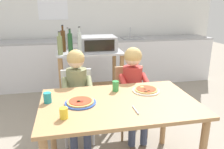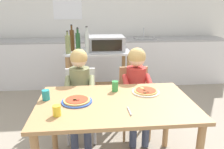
# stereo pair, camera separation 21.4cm
# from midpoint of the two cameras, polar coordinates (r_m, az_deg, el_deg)

# --- Properties ---
(ground_plane) EXTENTS (11.76, 11.76, 0.00)m
(ground_plane) POSITION_cam_midpoint_polar(r_m,az_deg,el_deg) (3.28, 0.39, -10.29)
(ground_plane) COLOR gray
(back_wall_tiled) EXTENTS (5.54, 0.13, 2.70)m
(back_wall_tiled) POSITION_cam_midpoint_polar(r_m,az_deg,el_deg) (4.73, -1.97, 15.24)
(back_wall_tiled) COLOR white
(back_wall_tiled) RESTS_ON ground
(kitchen_counter) EXTENTS (4.99, 0.60, 1.09)m
(kitchen_counter) POSITION_cam_midpoint_polar(r_m,az_deg,el_deg) (4.45, -1.47, 3.32)
(kitchen_counter) COLOR silver
(kitchen_counter) RESTS_ON ground
(kitchen_island_cart) EXTENTS (0.91, 0.58, 0.90)m
(kitchen_island_cart) POSITION_cam_midpoint_polar(r_m,az_deg,el_deg) (3.30, -1.72, 0.96)
(kitchen_island_cart) COLOR #B7BABF
(kitchen_island_cart) RESTS_ON ground
(toaster_oven) EXTENTS (0.51, 0.41, 0.20)m
(toaster_oven) POSITION_cam_midpoint_polar(r_m,az_deg,el_deg) (3.23, 0.35, 8.02)
(toaster_oven) COLOR #999BA0
(toaster_oven) RESTS_ON kitchen_island_cart
(bottle_clear_vinegar) EXTENTS (0.06, 0.06, 0.37)m
(bottle_clear_vinegar) POSITION_cam_midpoint_polar(r_m,az_deg,el_deg) (3.20, -8.29, 8.74)
(bottle_clear_vinegar) COLOR #4C2D14
(bottle_clear_vinegar) RESTS_ON kitchen_island_cart
(bottle_slim_sauce) EXTENTS (0.06, 0.06, 0.31)m
(bottle_slim_sauce) POSITION_cam_midpoint_polar(r_m,az_deg,el_deg) (3.40, -6.95, 8.68)
(bottle_slim_sauce) COLOR #ADB7B2
(bottle_slim_sauce) RESTS_ON kitchen_island_cart
(bottle_squat_spirits) EXTENTS (0.07, 0.07, 0.30)m
(bottle_squat_spirits) POSITION_cam_midpoint_polar(r_m,az_deg,el_deg) (3.02, -9.25, 7.65)
(bottle_squat_spirits) COLOR olive
(bottle_squat_spirits) RESTS_ON kitchen_island_cart
(bottle_dark_olive_oil) EXTENTS (0.05, 0.05, 0.36)m
(bottle_dark_olive_oil) POSITION_cam_midpoint_polar(r_m,az_deg,el_deg) (2.98, -4.35, 8.18)
(bottle_dark_olive_oil) COLOR #ADB7B2
(bottle_dark_olive_oil) RESTS_ON kitchen_island_cart
(bottle_tall_green_wine) EXTENTS (0.06, 0.06, 0.33)m
(bottle_tall_green_wine) POSITION_cam_midpoint_polar(r_m,az_deg,el_deg) (3.03, -6.69, 8.10)
(bottle_tall_green_wine) COLOR #1E4723
(bottle_tall_green_wine) RESTS_ON kitchen_island_cart
(bottle_brown_beer) EXTENTS (0.05, 0.05, 0.27)m
(bottle_brown_beer) POSITION_cam_midpoint_polar(r_m,az_deg,el_deg) (3.31, -8.44, 8.22)
(bottle_brown_beer) COLOR #4C2D14
(bottle_brown_beer) RESTS_ON kitchen_island_cart
(dining_table) EXTENTS (1.33, 0.85, 0.73)m
(dining_table) POSITION_cam_midpoint_polar(r_m,az_deg,el_deg) (1.96, 4.04, -9.68)
(dining_table) COLOR #AD7F51
(dining_table) RESTS_ON ground
(dining_chair_left) EXTENTS (0.36, 0.36, 0.81)m
(dining_chair_left) POSITION_cam_midpoint_polar(r_m,az_deg,el_deg) (2.61, -5.63, -6.25)
(dining_chair_left) COLOR silver
(dining_chair_left) RESTS_ON ground
(dining_chair_right) EXTENTS (0.36, 0.36, 0.81)m
(dining_chair_right) POSITION_cam_midpoint_polar(r_m,az_deg,el_deg) (2.70, 8.03, -5.57)
(dining_chair_right) COLOR tan
(dining_chair_right) RESTS_ON ground
(child_in_olive_shirt) EXTENTS (0.32, 0.42, 1.06)m
(child_in_olive_shirt) POSITION_cam_midpoint_polar(r_m,az_deg,el_deg) (2.43, -5.76, -3.05)
(child_in_olive_shirt) COLOR #424C6B
(child_in_olive_shirt) RESTS_ON ground
(child_in_red_shirt) EXTENTS (0.32, 0.42, 1.06)m
(child_in_red_shirt) POSITION_cam_midpoint_polar(r_m,az_deg,el_deg) (2.52, 8.83, -2.18)
(child_in_red_shirt) COLOR #424C6B
(child_in_red_shirt) RESTS_ON ground
(pizza_plate_blue_rimmed) EXTENTS (0.26, 0.26, 0.03)m
(pizza_plate_blue_rimmed) POSITION_cam_midpoint_polar(r_m,az_deg,el_deg) (1.90, -5.81, -6.78)
(pizza_plate_blue_rimmed) COLOR #3356B7
(pizza_plate_blue_rimmed) RESTS_ON dining_table
(pizza_plate_white) EXTENTS (0.26, 0.26, 0.03)m
(pizza_plate_white) POSITION_cam_midpoint_polar(r_m,az_deg,el_deg) (2.14, 11.49, -4.29)
(pizza_plate_white) COLOR white
(pizza_plate_white) RESTS_ON dining_table
(drinking_cup_green) EXTENTS (0.06, 0.06, 0.10)m
(drinking_cup_green) POSITION_cam_midpoint_polar(r_m,az_deg,el_deg) (2.12, 3.67, -3.06)
(drinking_cup_green) COLOR green
(drinking_cup_green) RESTS_ON dining_table
(drinking_cup_yellow) EXTENTS (0.06, 0.06, 0.08)m
(drinking_cup_yellow) POSITION_cam_midpoint_polar(r_m,az_deg,el_deg) (1.69, -10.44, -9.17)
(drinking_cup_yellow) COLOR yellow
(drinking_cup_yellow) RESTS_ON dining_table
(drinking_cup_teal) EXTENTS (0.07, 0.07, 0.09)m
(drinking_cup_teal) POSITION_cam_midpoint_polar(r_m,az_deg,el_deg) (1.98, -13.64, -5.19)
(drinking_cup_teal) COLOR teal
(drinking_cup_teal) RESTS_ON dining_table
(serving_spoon) EXTENTS (0.02, 0.14, 0.01)m
(serving_spoon) POSITION_cam_midpoint_polar(r_m,az_deg,el_deg) (1.75, 7.99, -9.32)
(serving_spoon) COLOR #B7BABF
(serving_spoon) RESTS_ON dining_table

